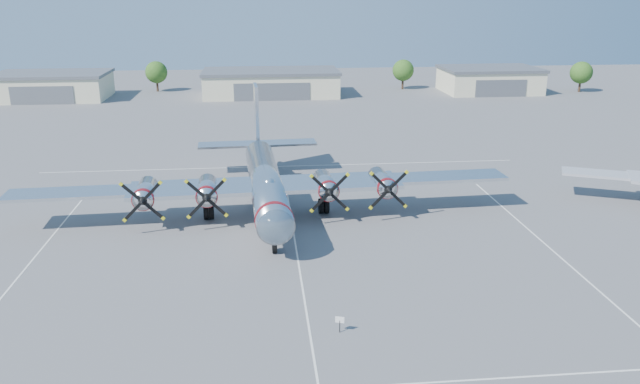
{
  "coord_description": "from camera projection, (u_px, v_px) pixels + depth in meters",
  "views": [
    {
      "loc": [
        -2.93,
        -51.73,
        21.33
      ],
      "look_at": [
        2.68,
        4.07,
        3.2
      ],
      "focal_mm": 35.0,
      "sensor_mm": 36.0,
      "label": 1
    }
  ],
  "objects": [
    {
      "name": "tree_east",
      "position": [
        403.0,
        70.0,
        140.68
      ],
      "size": [
        4.8,
        4.8,
        6.64
      ],
      "color": "#382619",
      "rests_on": "ground"
    },
    {
      "name": "hangar_east",
      "position": [
        489.0,
        80.0,
        137.14
      ],
      "size": [
        20.6,
        14.6,
        5.4
      ],
      "color": "beige",
      "rests_on": "ground"
    },
    {
      "name": "ground",
      "position": [
        295.0,
        241.0,
        55.82
      ],
      "size": [
        260.0,
        260.0,
        0.0
      ],
      "primitive_type": "plane",
      "color": "#545456",
      "rests_on": "ground"
    },
    {
      "name": "main_bomber_b29",
      "position": [
        266.0,
        209.0,
        63.94
      ],
      "size": [
        49.91,
        35.39,
        10.7
      ],
      "primitive_type": null,
      "rotation": [
        0.0,
        0.0,
        0.05
      ],
      "color": "silver",
      "rests_on": "ground"
    },
    {
      "name": "tree_far_east",
      "position": [
        581.0,
        73.0,
        136.72
      ],
      "size": [
        4.8,
        4.8,
        6.64
      ],
      "color": "#382619",
      "rests_on": "ground"
    },
    {
      "name": "info_placard",
      "position": [
        340.0,
        321.0,
        40.6
      ],
      "size": [
        0.58,
        0.23,
        1.15
      ],
      "rotation": [
        0.0,
        0.0,
        -0.31
      ],
      "color": "black",
      "rests_on": "ground"
    },
    {
      "name": "hangar_center",
      "position": [
        271.0,
        83.0,
        132.58
      ],
      "size": [
        28.6,
        14.6,
        5.4
      ],
      "color": "beige",
      "rests_on": "ground"
    },
    {
      "name": "hangar_west",
      "position": [
        52.0,
        86.0,
        128.3
      ],
      "size": [
        22.6,
        14.6,
        5.4
      ],
      "color": "beige",
      "rests_on": "ground"
    },
    {
      "name": "tree_west",
      "position": [
        156.0,
        72.0,
        137.35
      ],
      "size": [
        4.8,
        4.8,
        6.64
      ],
      "color": "#382619",
      "rests_on": "ground"
    },
    {
      "name": "parking_lines",
      "position": [
        296.0,
        248.0,
        54.16
      ],
      "size": [
        60.0,
        50.08,
        0.01
      ],
      "color": "silver",
      "rests_on": "ground"
    }
  ]
}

